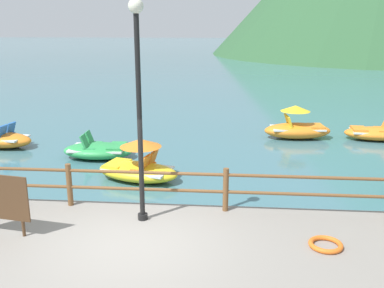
% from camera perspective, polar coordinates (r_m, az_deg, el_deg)
% --- Properties ---
extents(ground_plane, '(200.00, 200.00, 0.00)m').
position_cam_1_polar(ground_plane, '(47.20, 2.85, 10.36)').
color(ground_plane, '#3D6B75').
extents(dock_railing, '(23.92, 0.12, 0.95)m').
position_cam_1_polar(dock_railing, '(9.30, -6.08, -5.16)').
color(dock_railing, brown).
rests_on(dock_railing, promenade_dock).
extents(lamp_post, '(0.28, 0.28, 4.30)m').
position_cam_1_polar(lamp_post, '(8.23, -7.07, 6.61)').
color(lamp_post, black).
rests_on(lamp_post, promenade_dock).
extents(sign_board, '(1.17, 0.24, 1.19)m').
position_cam_1_polar(sign_board, '(8.82, -23.98, -6.55)').
color(sign_board, beige).
rests_on(sign_board, promenade_dock).
extents(life_ring, '(0.61, 0.61, 0.09)m').
position_cam_1_polar(life_ring, '(8.26, 17.28, -12.59)').
color(life_ring, orange).
rests_on(life_ring, promenade_dock).
extents(pedal_boat_0, '(2.31, 1.34, 0.84)m').
position_cam_1_polar(pedal_boat_0, '(14.47, -12.26, -0.80)').
color(pedal_boat_0, green).
rests_on(pedal_boat_0, ground).
extents(pedal_boat_1, '(2.61, 1.79, 1.21)m').
position_cam_1_polar(pedal_boat_1, '(12.20, -7.18, -3.00)').
color(pedal_boat_1, yellow).
rests_on(pedal_boat_1, ground).
extents(pedal_boat_2, '(2.43, 1.30, 0.84)m').
position_cam_1_polar(pedal_boat_2, '(17.81, 23.19, 1.34)').
color(pedal_boat_2, orange).
rests_on(pedal_boat_2, ground).
extents(pedal_boat_3, '(2.63, 1.39, 1.28)m').
position_cam_1_polar(pedal_boat_3, '(17.05, 13.78, 2.12)').
color(pedal_boat_3, orange).
rests_on(pedal_boat_3, ground).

